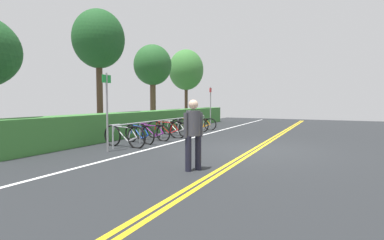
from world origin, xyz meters
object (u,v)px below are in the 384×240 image
Objects in this scene: bicycle_0 at (124,136)px; bicycle_1 at (139,134)px; bike_rack at (170,123)px; bicycle_4 at (175,128)px; bicycle_6 at (192,125)px; tree_mid at (99,40)px; tree_far_right at (153,66)px; bicycle_5 at (184,127)px; pedestrian at (193,130)px; bicycle_3 at (166,129)px; sign_post_near at (107,105)px; sign_post_far at (210,104)px; bicycle_2 at (152,132)px; tree_extra at (186,70)px; bicycle_7 at (200,124)px.

bicycle_0 is 0.99m from bicycle_1.
bike_rack is 0.58m from bicycle_4.
tree_mid is at bearing 133.93° from bicycle_6.
bicycle_1 is 7.24m from tree_far_right.
tree_far_right reaches higher than bicycle_5.
pedestrian is 0.28× the size of tree_mid.
bicycle_3 is 0.70× the size of sign_post_near.
tree_far_right is (1.24, 3.14, 3.24)m from bicycle_6.
bike_rack is 2.24m from bicycle_6.
sign_post_far reaches higher than bicycle_4.
pedestrian is 11.36m from tree_far_right.
pedestrian is 10.34m from sign_post_far.
pedestrian is at bearing -136.95° from bicycle_2.
tree_extra is (6.66, 3.27, 3.42)m from bicycle_5.
bike_rack is 4.45× the size of bicycle_3.
bicycle_1 is 0.97× the size of bicycle_7.
bicycle_3 is 9.75m from tree_extra.
bike_rack is 5.54m from tree_far_right.
pedestrian is (-7.49, -3.61, 0.58)m from bicycle_6.
tree_far_right reaches higher than bicycle_0.
bicycle_1 is 1.05× the size of pedestrian.
bicycle_6 is at bearing 2.24° from bicycle_3.
sign_post_near is at bearing -177.21° from bicycle_4.
bicycle_0 is at bearing -178.53° from bicycle_4.
bike_rack reaches higher than bicycle_5.
sign_post_near is (-3.67, -0.08, 1.08)m from bicycle_3.
bicycle_3 is 0.32× the size of tree_extra.
bicycle_4 is 0.70× the size of sign_post_near.
sign_post_far is 6.84m from tree_mid.
bicycle_2 is at bearing 179.78° from bicycle_4.
pedestrian is at bearing -120.04° from bicycle_0.
bicycle_6 is (0.89, 0.02, -0.00)m from bicycle_5.
tree_mid is at bearing 45.27° from sign_post_near.
sign_post_far is (7.64, -0.03, 1.03)m from bicycle_0.
bike_rack is at bearing 179.75° from bicycle_6.
bicycle_7 is 0.33× the size of tree_extra.
sign_post_near reaches higher than bicycle_7.
bicycle_7 is 4.52m from tree_far_right.
bike_rack is 4.04× the size of bicycle_0.
sign_post_near is (-0.97, -0.13, 1.07)m from bicycle_0.
bicycle_2 is 1.00× the size of bicycle_5.
sign_post_near is (-1.96, -0.23, 1.10)m from bicycle_1.
sign_post_near is (-2.83, -0.24, 1.12)m from bicycle_2.
bicycle_6 is at bearing -0.76° from bicycle_2.
bicycle_3 is at bearing -171.78° from bicycle_4.
bicycle_2 is at bearing 179.24° from bicycle_6.
tree_extra is (12.17, 3.44, 2.31)m from sign_post_near.
bicycle_3 is 5.12m from tree_mid.
sign_post_far is 0.45× the size of tree_extra.
sign_post_near reaches higher than bicycle_3.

